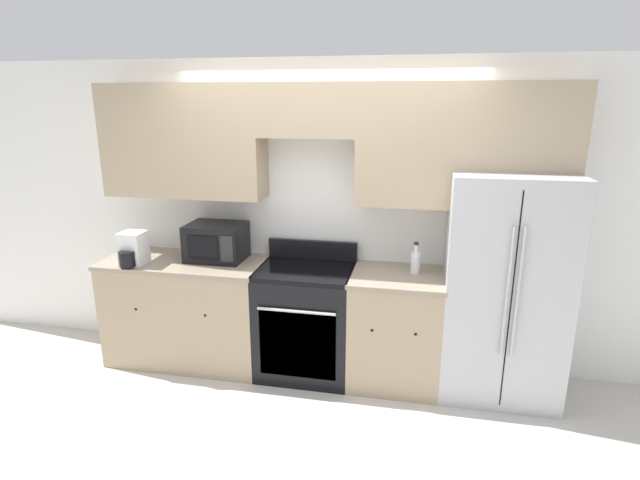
{
  "coord_description": "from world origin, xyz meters",
  "views": [
    {
      "loc": [
        0.76,
        -3.45,
        2.28
      ],
      "look_at": [
        -0.0,
        0.31,
        1.19
      ],
      "focal_mm": 28.0,
      "sensor_mm": 36.0,
      "label": 1
    }
  ],
  "objects_px": {
    "refrigerator": "(504,287)",
    "bottle": "(415,261)",
    "oven_range": "(306,320)",
    "microwave": "(216,242)"
  },
  "relations": [
    {
      "from": "oven_range",
      "to": "bottle",
      "type": "distance_m",
      "value": 1.05
    },
    {
      "from": "oven_range",
      "to": "refrigerator",
      "type": "distance_m",
      "value": 1.61
    },
    {
      "from": "oven_range",
      "to": "bottle",
      "type": "bearing_deg",
      "value": 4.13
    },
    {
      "from": "microwave",
      "to": "bottle",
      "type": "bearing_deg",
      "value": -0.98
    },
    {
      "from": "refrigerator",
      "to": "bottle",
      "type": "xyz_separation_m",
      "value": [
        -0.68,
        0.03,
        0.15
      ]
    },
    {
      "from": "oven_range",
      "to": "microwave",
      "type": "relative_size",
      "value": 2.27
    },
    {
      "from": "oven_range",
      "to": "microwave",
      "type": "bearing_deg",
      "value": 173.46
    },
    {
      "from": "refrigerator",
      "to": "microwave",
      "type": "distance_m",
      "value": 2.37
    },
    {
      "from": "oven_range",
      "to": "refrigerator",
      "type": "height_order",
      "value": "refrigerator"
    },
    {
      "from": "refrigerator",
      "to": "microwave",
      "type": "relative_size",
      "value": 3.66
    }
  ]
}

